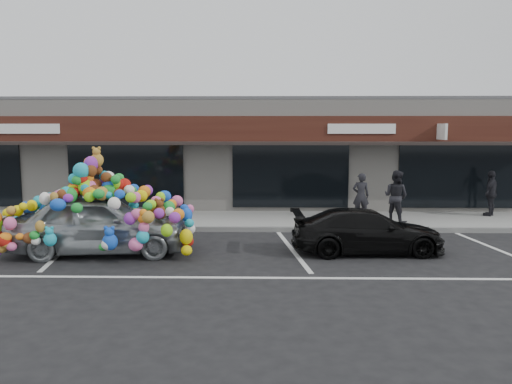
{
  "coord_description": "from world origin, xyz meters",
  "views": [
    {
      "loc": [
        2.1,
        -12.58,
        3.15
      ],
      "look_at": [
        1.83,
        1.4,
        1.37
      ],
      "focal_mm": 35.0,
      "sensor_mm": 36.0,
      "label": 1
    }
  ],
  "objects_px": {
    "pedestrian_a": "(361,196)",
    "black_sedan": "(367,231)",
    "pedestrian_c": "(491,193)",
    "toy_car": "(100,217)",
    "pedestrian_b": "(396,196)"
  },
  "relations": [
    {
      "from": "toy_car",
      "to": "pedestrian_c",
      "type": "relative_size",
      "value": 3.11
    },
    {
      "from": "pedestrian_b",
      "to": "black_sedan",
      "type": "bearing_deg",
      "value": 108.28
    },
    {
      "from": "toy_car",
      "to": "pedestrian_a",
      "type": "xyz_separation_m",
      "value": [
        7.38,
        4.34,
        -0.02
      ]
    },
    {
      "from": "pedestrian_c",
      "to": "pedestrian_a",
      "type": "bearing_deg",
      "value": -40.37
    },
    {
      "from": "pedestrian_b",
      "to": "pedestrian_c",
      "type": "bearing_deg",
      "value": -117.2
    },
    {
      "from": "toy_car",
      "to": "pedestrian_a",
      "type": "height_order",
      "value": "toy_car"
    },
    {
      "from": "black_sedan",
      "to": "pedestrian_b",
      "type": "relative_size",
      "value": 2.29
    },
    {
      "from": "pedestrian_a",
      "to": "pedestrian_b",
      "type": "relative_size",
      "value": 0.91
    },
    {
      "from": "black_sedan",
      "to": "pedestrian_c",
      "type": "bearing_deg",
      "value": -50.32
    },
    {
      "from": "pedestrian_a",
      "to": "black_sedan",
      "type": "bearing_deg",
      "value": 83.89
    },
    {
      "from": "toy_car",
      "to": "pedestrian_b",
      "type": "relative_size",
      "value": 2.92
    },
    {
      "from": "toy_car",
      "to": "black_sedan",
      "type": "distance_m",
      "value": 6.79
    },
    {
      "from": "pedestrian_b",
      "to": "toy_car",
      "type": "bearing_deg",
      "value": 66.84
    },
    {
      "from": "pedestrian_b",
      "to": "pedestrian_c",
      "type": "relative_size",
      "value": 1.06
    },
    {
      "from": "pedestrian_b",
      "to": "pedestrian_c",
      "type": "xyz_separation_m",
      "value": [
        3.6,
        1.27,
        -0.05
      ]
    }
  ]
}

